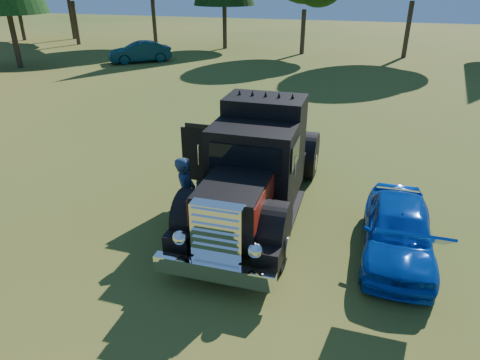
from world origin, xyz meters
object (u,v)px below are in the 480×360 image
Objects in this scene: diamond_t_truck at (256,171)px; hotrod_coupe at (399,230)px; spectator_near at (187,196)px; spectator_far at (207,168)px; distant_teal_car at (140,52)px.

hotrod_coupe is (3.55, -0.90, -0.62)m from diamond_t_truck.
spectator_near is at bearing -175.45° from hotrod_coupe.
diamond_t_truck reaches higher than spectator_near.
spectator_near is 1.95m from spectator_far.
spectator_near reaches higher than distant_teal_car.
diamond_t_truck is 23.92m from distant_teal_car.
spectator_near is 1.13× the size of spectator_far.
spectator_near is (-1.39, -1.29, -0.28)m from diamond_t_truck.
spectator_far is (-5.14, 1.54, 0.23)m from hotrod_coupe.
diamond_t_truck is 3.71m from hotrod_coupe.
diamond_t_truck reaches higher than hotrod_coupe.
hotrod_coupe is 26.80m from distant_teal_car.
diamond_t_truck is 1.61× the size of distant_teal_car.
hotrod_coupe is 5.37m from spectator_far.
hotrod_coupe reaches higher than distant_teal_car.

